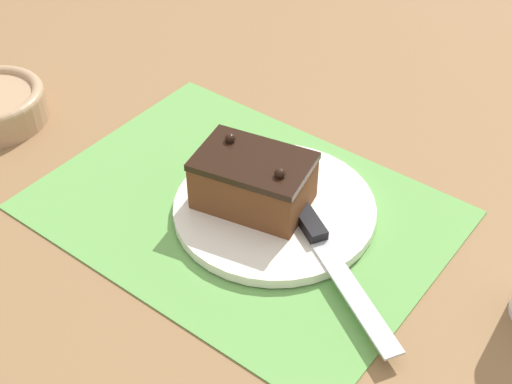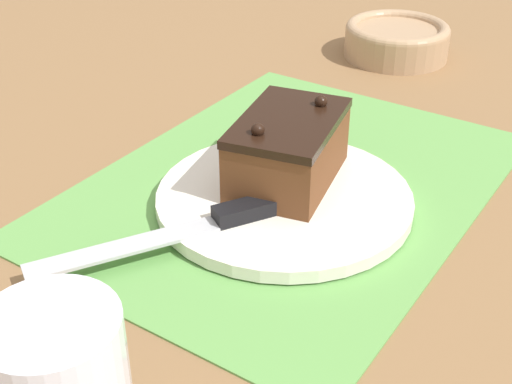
# 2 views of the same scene
# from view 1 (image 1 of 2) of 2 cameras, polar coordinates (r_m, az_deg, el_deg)

# --- Properties ---
(ground_plane) EXTENTS (3.00, 3.00, 0.00)m
(ground_plane) POSITION_cam_1_polar(r_m,az_deg,el_deg) (0.83, -1.18, -1.47)
(ground_plane) COLOR olive
(placemat_woven) EXTENTS (0.46, 0.34, 0.00)m
(placemat_woven) POSITION_cam_1_polar(r_m,az_deg,el_deg) (0.83, -1.18, -1.37)
(placemat_woven) COLOR #609E4C
(placemat_woven) RESTS_ON ground_plane
(cake_plate) EXTENTS (0.23, 0.23, 0.01)m
(cake_plate) POSITION_cam_1_polar(r_m,az_deg,el_deg) (0.82, 1.49, -1.33)
(cake_plate) COLOR white
(cake_plate) RESTS_ON placemat_woven
(chocolate_cake) EXTENTS (0.14, 0.11, 0.07)m
(chocolate_cake) POSITION_cam_1_polar(r_m,az_deg,el_deg) (0.80, -0.22, 0.92)
(chocolate_cake) COLOR brown
(chocolate_cake) RESTS_ON cake_plate
(serving_knife) EXTENTS (0.21, 0.14, 0.01)m
(serving_knife) POSITION_cam_1_polar(r_m,az_deg,el_deg) (0.77, 5.22, -3.98)
(serving_knife) COLOR black
(serving_knife) RESTS_ON cake_plate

